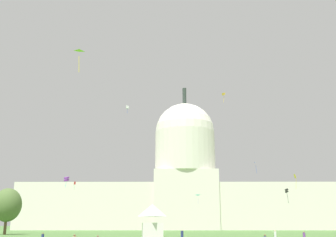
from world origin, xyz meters
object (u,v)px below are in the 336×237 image
(event_tent, at_px, (152,221))
(kite_violet_low, at_px, (67,179))
(person_white_edge_west, at_px, (275,235))
(kite_black_low, at_px, (287,191))
(kite_gold_high, at_px, (224,94))
(tree_west_far, at_px, (7,205))
(kite_yellow_low, at_px, (295,178))
(capitol_building, at_px, (185,186))
(person_purple_deep_crowd, at_px, (304,237))
(kite_blue_mid, at_px, (257,164))
(kite_white_high, at_px, (127,107))
(person_navy_edge_east, at_px, (182,235))
(kite_lime_mid, at_px, (79,52))
(kite_turquoise_low, at_px, (198,197))
(kite_red_low, at_px, (75,184))

(event_tent, height_order, kite_violet_low, kite_violet_low)
(event_tent, distance_m, person_white_edge_west, 24.57)
(kite_black_low, relative_size, kite_gold_high, 1.16)
(tree_west_far, distance_m, kite_yellow_low, 81.98)
(capitol_building, xyz_separation_m, person_purple_deep_crowd, (14.76, -114.37, -18.15))
(person_white_edge_west, bearing_deg, person_purple_deep_crowd, -62.96)
(kite_blue_mid, relative_size, kite_black_low, 1.04)
(tree_west_far, bearing_deg, kite_gold_high, 12.44)
(event_tent, distance_m, kite_white_high, 46.28)
(person_purple_deep_crowd, relative_size, kite_violet_low, 0.52)
(person_navy_edge_east, distance_m, kite_violet_low, 51.78)
(tree_west_far, bearing_deg, capitol_building, 56.74)
(kite_lime_mid, xyz_separation_m, kite_violet_low, (-16.43, 60.26, -11.66))
(kite_white_high, height_order, kite_lime_mid, kite_white_high)
(person_purple_deep_crowd, xyz_separation_m, kite_lime_mid, (-34.27, -13.41, 25.84))
(person_white_edge_west, distance_m, kite_violet_low, 63.54)
(kite_black_low, relative_size, kite_lime_mid, 1.23)
(kite_white_high, bearing_deg, kite_turquoise_low, 140.87)
(capitol_building, xyz_separation_m, kite_turquoise_low, (3.83, -25.26, -6.37))
(kite_turquoise_low, relative_size, kite_black_low, 0.73)
(event_tent, bearing_deg, kite_lime_mid, -112.99)
(capitol_building, distance_m, kite_red_low, 54.46)
(person_white_edge_west, height_order, kite_red_low, kite_red_low)
(kite_gold_high, bearing_deg, tree_west_far, -110.41)
(tree_west_far, xyz_separation_m, kite_blue_mid, (75.15, 45.08, 17.09))
(kite_blue_mid, relative_size, kite_violet_low, 1.34)
(person_purple_deep_crowd, bearing_deg, kite_violet_low, 109.08)
(kite_blue_mid, bearing_deg, kite_black_low, 177.28)
(person_white_edge_west, bearing_deg, kite_lime_mid, -137.54)
(kite_red_low, bearing_deg, kite_turquoise_low, -159.15)
(capitol_building, bearing_deg, tree_west_far, -123.26)
(capitol_building, height_order, kite_black_low, capitol_building)
(kite_violet_low, distance_m, kite_yellow_low, 67.45)
(kite_violet_low, bearing_deg, tree_west_far, 48.92)
(tree_west_far, relative_size, kite_violet_low, 3.84)
(kite_violet_low, bearing_deg, capitol_building, -98.13)
(tree_west_far, distance_m, kite_red_low, 41.17)
(kite_gold_high, bearing_deg, kite_black_low, 23.63)
(tree_west_far, height_order, person_purple_deep_crowd, tree_west_far)
(tree_west_far, xyz_separation_m, kite_violet_low, (13.12, 7.28, 7.50))
(event_tent, xyz_separation_m, person_navy_edge_east, (5.79, -9.38, -2.58))
(kite_black_low, height_order, kite_gold_high, kite_gold_high)
(kite_blue_mid, distance_m, kite_white_high, 59.34)
(person_white_edge_west, height_order, kite_gold_high, kite_gold_high)
(kite_yellow_low, bearing_deg, kite_turquoise_low, 70.90)
(person_navy_edge_east, relative_size, kite_turquoise_low, 0.59)
(kite_turquoise_low, height_order, kite_violet_low, kite_violet_low)
(tree_west_far, height_order, kite_black_low, kite_black_low)
(person_navy_edge_east, relative_size, kite_white_high, 0.72)
(event_tent, distance_m, kite_gold_high, 55.84)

